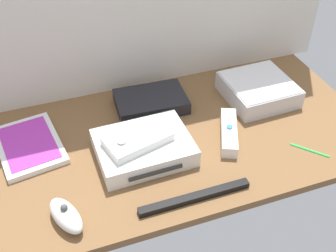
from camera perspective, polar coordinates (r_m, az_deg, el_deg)
ground_plane at (r=99.82cm, az=0.00°, el=-2.19°), size 100.00×48.00×2.00cm
game_console at (r=93.79cm, az=-3.35°, el=-3.00°), size 21.33×16.84×4.40cm
mini_computer at (r=113.03cm, az=12.31°, el=4.93°), size 17.50×17.50×5.30cm
game_case at (r=101.65cm, az=-18.55°, el=-2.51°), size 16.27×20.81×1.56cm
network_router at (r=107.77cm, az=-2.46°, el=3.36°), size 18.67×13.14×3.40cm
remote_wand at (r=99.66cm, az=8.37°, el=-0.86°), size 9.36×14.97×3.40cm
remote_nunchuk at (r=83.51cm, az=-13.85°, el=-11.87°), size 7.68×10.91×5.10cm
remote_classic_pad at (r=91.31cm, az=-4.20°, el=-1.76°), size 15.96×11.40×2.40cm
sensor_bar at (r=85.90cm, az=3.71°, el=-9.76°), size 24.00×1.81×1.40cm
stylus_pen at (r=101.36cm, az=18.89°, el=-3.07°), size 6.55×7.15×0.70cm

